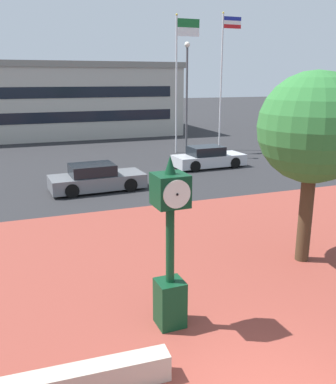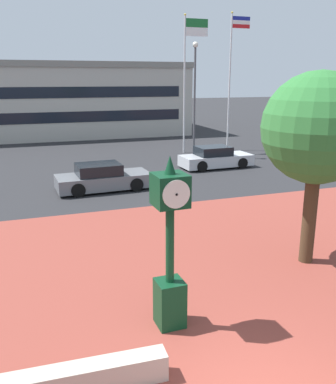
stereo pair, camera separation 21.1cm
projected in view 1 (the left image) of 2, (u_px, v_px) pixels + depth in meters
The scene contains 10 objects.
plaza_brick_paving at pixel (184, 303), 9.93m from camera, with size 44.00×15.43×0.01m, color brown.
planter_wall at pixel (78, 382), 7.01m from camera, with size 3.20×0.40×0.50m, color #ADA393.
street_clock at pixel (170, 249), 8.61m from camera, with size 0.67×0.78×3.74m.
plaza_tree at pixel (316, 130), 11.45m from camera, with size 3.27×3.04×5.41m.
car_street_mid at pixel (96, 179), 19.76m from camera, with size 4.51×2.09×1.28m.
car_street_far at pixel (208, 158), 24.86m from camera, with size 4.34×1.95×1.28m.
flagpole_primary at pixel (179, 72), 28.50m from camera, with size 1.73×0.14×9.30m.
flagpole_secondary at pixel (223, 74), 29.68m from camera, with size 1.48×0.14×9.58m.
civic_building at pixel (28, 99), 39.15m from camera, with size 27.12×12.86×6.55m.
street_lamp_post at pixel (187, 89), 27.05m from camera, with size 0.36×0.36×7.41m.
Camera 1 is at (-3.47, -4.45, 5.20)m, focal length 38.90 mm.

